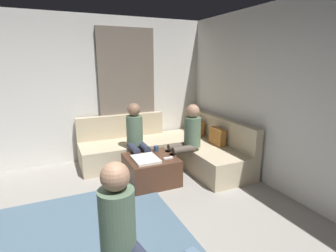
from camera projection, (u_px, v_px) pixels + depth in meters
The scene contains 11 objects.
wall_back at pixel (318, 105), 3.26m from camera, with size 6.00×0.12×2.70m, color silver.
wall_left at pixel (55, 92), 4.69m from camera, with size 0.12×6.00×2.70m, color silver.
curtain_panel at pixel (127, 94), 5.15m from camera, with size 0.06×1.10×2.50m, color #726659.
sectional_couch at pixel (170, 149), 4.94m from camera, with size 2.10×2.55×0.87m.
ottoman at pixel (151, 169), 4.17m from camera, with size 0.76×0.76×0.42m, color #4C2D1E.
folded_blanket at pixel (146, 159), 3.98m from camera, with size 0.44×0.36×0.04m, color white.
coffee_mug at pixel (156, 149), 4.38m from camera, with size 0.08×0.08×0.10m, color #334C72.
game_remote at pixel (168, 158), 4.05m from camera, with size 0.05×0.15×0.02m, color white.
person_on_couch_back at pixel (187, 137), 4.38m from camera, with size 0.30×0.60×1.20m.
person_on_couch_side at pixel (136, 136), 4.44m from camera, with size 0.60×0.30×1.20m.
person_on_armchair at pixel (123, 234), 1.94m from camera, with size 0.61×0.37×1.18m.
Camera 1 is at (2.18, -0.09, 1.89)m, focal length 28.07 mm.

